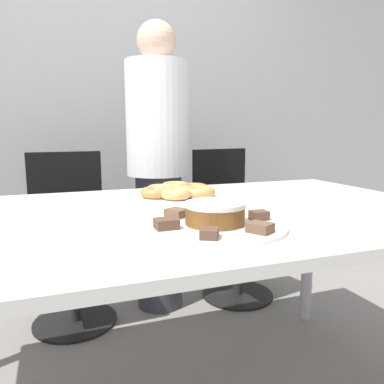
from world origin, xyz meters
The scene contains 21 objects.
wall_back centered at (0.00, 1.63, 1.30)m, with size 8.00×0.05×2.60m.
table centered at (0.00, 0.00, 0.69)m, with size 1.93×1.05×0.76m.
person_standing centered at (0.20, 0.90, 0.84)m, with size 0.35×0.35×1.60m.
office_chair_left centered at (-0.29, 0.91, 0.44)m, with size 0.46×0.46×0.91m.
office_chair_right centered at (0.67, 0.91, 0.44)m, with size 0.52×0.52×0.91m.
plate_cake centered at (0.05, -0.23, 0.77)m, with size 0.39×0.39×0.01m.
plate_donuts centered at (0.09, 0.24, 0.77)m, with size 0.36×0.36×0.01m.
frosted_cake centered at (0.05, -0.23, 0.80)m, with size 0.16×0.16×0.06m.
lamington_0 centered at (-0.02, -0.35, 0.79)m, with size 0.06×0.06×0.02m.
lamington_1 centered at (0.12, -0.35, 0.79)m, with size 0.07×0.07×0.02m.
lamington_2 centered at (0.19, -0.23, 0.79)m, with size 0.05×0.04×0.03m.
lamington_3 centered at (0.12, -0.11, 0.79)m, with size 0.07×0.07×0.03m.
lamington_4 centered at (-0.02, -0.11, 0.79)m, with size 0.07×0.08×0.02m.
lamington_5 centered at (-0.09, -0.23, 0.79)m, with size 0.06×0.05×0.03m.
donut_0 centered at (0.09, 0.24, 0.79)m, with size 0.11×0.11×0.03m.
donut_1 centered at (0.17, 0.27, 0.79)m, with size 0.12×0.12×0.04m.
donut_2 centered at (0.11, 0.33, 0.79)m, with size 0.12×0.12×0.04m.
donut_3 centered at (0.04, 0.29, 0.79)m, with size 0.11×0.11×0.04m.
donut_4 centered at (0.01, 0.23, 0.79)m, with size 0.12×0.12×0.04m.
donut_5 centered at (0.07, 0.17, 0.79)m, with size 0.11×0.11×0.04m.
donut_6 centered at (0.16, 0.17, 0.79)m, with size 0.13×0.13×0.04m.
Camera 1 is at (-0.35, -1.13, 1.02)m, focal length 35.00 mm.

